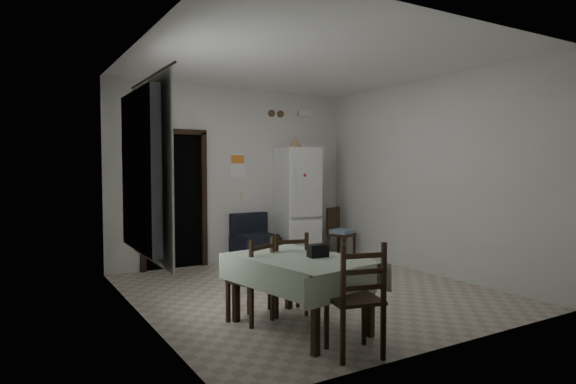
{
  "coord_description": "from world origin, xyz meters",
  "views": [
    {
      "loc": [
        -3.35,
        -5.12,
        1.59
      ],
      "look_at": [
        0.0,
        0.5,
        1.25
      ],
      "focal_mm": 30.0,
      "sensor_mm": 36.0,
      "label": 1
    }
  ],
  "objects_px": {
    "dining_chair_near_head": "(354,298)",
    "dining_chair_far_left": "(250,279)",
    "fridge": "(297,203)",
    "dining_chair_far_right": "(288,272)",
    "corner_chair": "(341,233)",
    "dining_table": "(300,293)",
    "navy_seat": "(255,239)"
  },
  "relations": [
    {
      "from": "dining_chair_near_head",
      "to": "dining_chair_far_left",
      "type": "bearing_deg",
      "value": -59.44
    },
    {
      "from": "dining_chair_far_left",
      "to": "fridge",
      "type": "bearing_deg",
      "value": -151.3
    },
    {
      "from": "dining_chair_far_right",
      "to": "dining_chair_far_left",
      "type": "bearing_deg",
      "value": 22.43
    },
    {
      "from": "fridge",
      "to": "corner_chair",
      "type": "xyz_separation_m",
      "value": [
        0.69,
        -0.37,
        -0.52
      ]
    },
    {
      "from": "dining_chair_far_right",
      "to": "dining_chair_near_head",
      "type": "bearing_deg",
      "value": 100.33
    },
    {
      "from": "dining_table",
      "to": "dining_chair_far_right",
      "type": "relative_size",
      "value": 1.53
    },
    {
      "from": "dining_chair_far_left",
      "to": "dining_chair_far_right",
      "type": "bearing_deg",
      "value": 165.44
    },
    {
      "from": "dining_chair_far_left",
      "to": "dining_chair_near_head",
      "type": "xyz_separation_m",
      "value": [
        0.37,
        -1.24,
        0.05
      ]
    },
    {
      "from": "fridge",
      "to": "navy_seat",
      "type": "bearing_deg",
      "value": -176.78
    },
    {
      "from": "fridge",
      "to": "dining_chair_far_left",
      "type": "distance_m",
      "value": 3.49
    },
    {
      "from": "dining_chair_far_left",
      "to": "corner_chair",
      "type": "bearing_deg",
      "value": -163.3
    },
    {
      "from": "fridge",
      "to": "dining_chair_far_right",
      "type": "relative_size",
      "value": 2.14
    },
    {
      "from": "fridge",
      "to": "navy_seat",
      "type": "xyz_separation_m",
      "value": [
        -0.8,
        0.0,
        -0.55
      ]
    },
    {
      "from": "dining_table",
      "to": "dining_chair_far_left",
      "type": "bearing_deg",
      "value": 115.08
    },
    {
      "from": "corner_chair",
      "to": "dining_chair_far_left",
      "type": "relative_size",
      "value": 1.0
    },
    {
      "from": "corner_chair",
      "to": "dining_chair_far_left",
      "type": "bearing_deg",
      "value": -162.34
    },
    {
      "from": "dining_table",
      "to": "dining_chair_far_right",
      "type": "height_order",
      "value": "dining_chair_far_right"
    },
    {
      "from": "dining_table",
      "to": "dining_chair_near_head",
      "type": "bearing_deg",
      "value": -96.08
    },
    {
      "from": "dining_chair_near_head",
      "to": "corner_chair",
      "type": "bearing_deg",
      "value": -111.59
    },
    {
      "from": "dining_chair_far_left",
      "to": "dining_chair_far_right",
      "type": "relative_size",
      "value": 0.98
    },
    {
      "from": "fridge",
      "to": "dining_chair_far_left",
      "type": "xyz_separation_m",
      "value": [
        -2.21,
        -2.66,
        -0.52
      ]
    },
    {
      "from": "fridge",
      "to": "dining_chair_far_left",
      "type": "bearing_deg",
      "value": -126.51
    },
    {
      "from": "dining_table",
      "to": "dining_chair_near_head",
      "type": "distance_m",
      "value": 0.79
    },
    {
      "from": "dining_chair_far_right",
      "to": "dining_chair_near_head",
      "type": "height_order",
      "value": "dining_chair_near_head"
    },
    {
      "from": "navy_seat",
      "to": "dining_chair_far_left",
      "type": "distance_m",
      "value": 3.0
    },
    {
      "from": "fridge",
      "to": "corner_chair",
      "type": "height_order",
      "value": "fridge"
    },
    {
      "from": "dining_chair_far_right",
      "to": "dining_table",
      "type": "bearing_deg",
      "value": 87.84
    },
    {
      "from": "dining_chair_far_right",
      "to": "dining_chair_near_head",
      "type": "relative_size",
      "value": 0.92
    },
    {
      "from": "navy_seat",
      "to": "dining_chair_far_right",
      "type": "relative_size",
      "value": 0.91
    },
    {
      "from": "corner_chair",
      "to": "dining_chair_far_left",
      "type": "distance_m",
      "value": 3.69
    },
    {
      "from": "fridge",
      "to": "dining_chair_far_right",
      "type": "distance_m",
      "value": 3.16
    },
    {
      "from": "navy_seat",
      "to": "dining_chair_far_left",
      "type": "bearing_deg",
      "value": -121.1
    }
  ]
}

